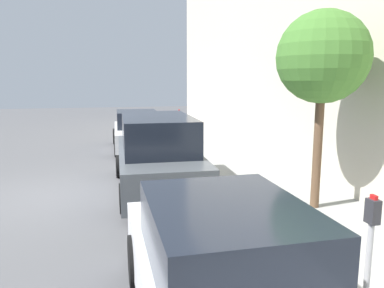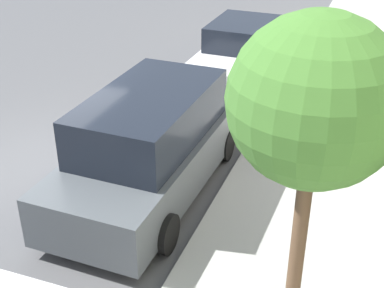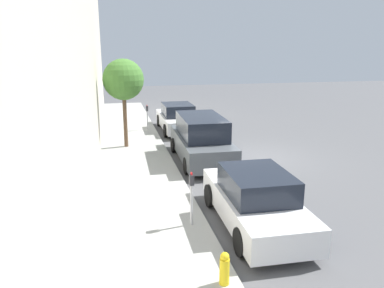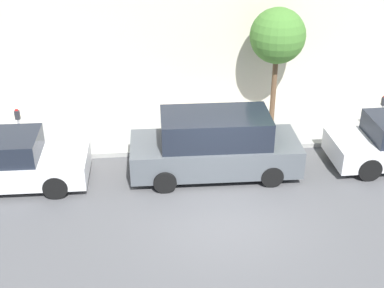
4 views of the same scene
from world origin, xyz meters
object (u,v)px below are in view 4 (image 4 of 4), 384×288
parked_sedan_third (6,162)px  parking_meter_far (19,126)px  parking_meter_near (382,111)px  street_tree (278,36)px  parked_minivan_second (215,145)px

parked_sedan_third → parking_meter_far: (1.71, -0.09, 0.31)m
parking_meter_far → parked_sedan_third: bearing=176.8°
parked_sedan_third → parking_meter_near: parked_sedan_third is taller
parking_meter_near → street_tree: size_ratio=0.35×
parked_sedan_third → parking_meter_near: size_ratio=3.29×
parked_sedan_third → parking_meter_near: bearing=-81.7°
parked_minivan_second → street_tree: (2.99, -2.43, 2.28)m
parked_minivan_second → parking_meter_near: size_ratio=3.59×
parked_minivan_second → street_tree: street_tree is taller
parked_minivan_second → street_tree: 4.48m
parking_meter_far → street_tree: bearing=-80.9°
parked_sedan_third → parked_minivan_second: bearing=-89.6°
parked_sedan_third → parking_meter_far: 1.74m
parking_meter_near → street_tree: 4.21m
parking_meter_far → street_tree: 8.66m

